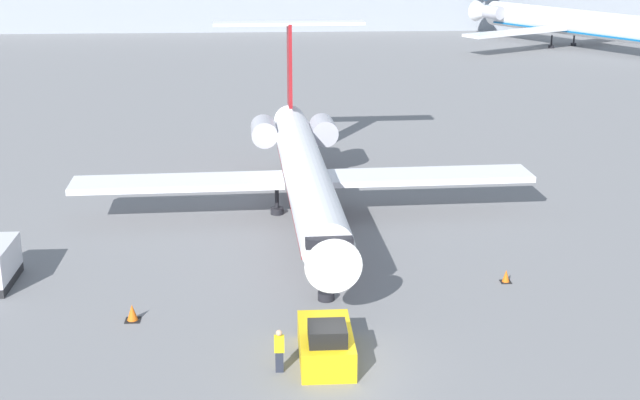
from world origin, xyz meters
TOP-DOWN VIEW (x-y plane):
  - ground_plane at (0.00, 0.00)m, footprint 600.00×600.00m
  - airplane_main at (-0.57, 19.64)m, footprint 27.66×29.66m
  - pushback_tug at (-0.53, 1.03)m, footprint 2.16×4.27m
  - worker_near_tug at (-2.44, 0.14)m, footprint 0.40×0.25m
  - traffic_cone_left at (-8.95, 5.27)m, footprint 0.68×0.68m
  - traffic_cone_right at (8.95, 8.62)m, footprint 0.52×0.52m
  - airplane_parked_far_left at (39.78, 91.22)m, footprint 33.23×36.51m

SIDE VIEW (x-z plane):
  - ground_plane at x=0.00m, z-range 0.00..0.00m
  - traffic_cone_right at x=8.95m, z-range -0.02..0.63m
  - traffic_cone_left at x=-8.95m, z-range -0.02..0.76m
  - pushback_tug at x=-0.53m, z-range -0.24..1.71m
  - worker_near_tug at x=-2.44m, z-range 0.05..1.87m
  - airplane_main at x=-0.57m, z-range -2.13..8.13m
  - airplane_parked_far_left at x=39.78m, z-range -1.66..8.81m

